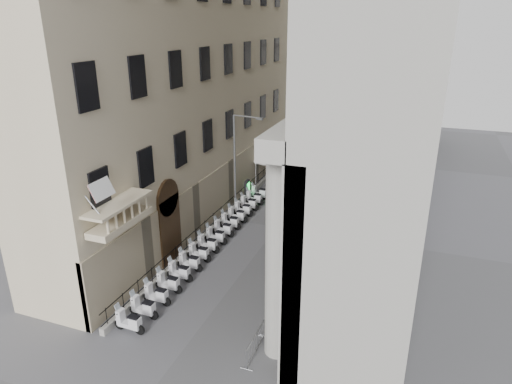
{
  "coord_description": "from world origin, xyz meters",
  "views": [
    {
      "loc": [
        9.41,
        -10.92,
        14.88
      ],
      "look_at": [
        0.01,
        14.62,
        4.5
      ],
      "focal_mm": 32.0,
      "sensor_mm": 36.0,
      "label": 1
    }
  ],
  "objects_px": {
    "security_tent": "(276,155)",
    "pedestrian_a": "(324,172)",
    "info_kiosk": "(247,190)",
    "pedestrian_b": "(329,167)",
    "scooter_0": "(131,332)",
    "street_lamp": "(238,156)"
  },
  "relations": [
    {
      "from": "pedestrian_b",
      "to": "scooter_0",
      "type": "bearing_deg",
      "value": 88.38
    },
    {
      "from": "security_tent",
      "to": "pedestrian_b",
      "type": "relative_size",
      "value": 2.44
    },
    {
      "from": "security_tent",
      "to": "pedestrian_b",
      "type": "xyz_separation_m",
      "value": [
        4.3,
        4.38,
        -1.96
      ]
    },
    {
      "from": "scooter_0",
      "to": "security_tent",
      "type": "xyz_separation_m",
      "value": [
        0.05,
        23.68,
        2.81
      ]
    },
    {
      "from": "scooter_0",
      "to": "security_tent",
      "type": "bearing_deg",
      "value": 1.14
    },
    {
      "from": "scooter_0",
      "to": "pedestrian_b",
      "type": "xyz_separation_m",
      "value": [
        4.35,
        28.06,
        0.85
      ]
    },
    {
      "from": "pedestrian_a",
      "to": "info_kiosk",
      "type": "bearing_deg",
      "value": 29.41
    },
    {
      "from": "street_lamp",
      "to": "pedestrian_b",
      "type": "height_order",
      "value": "street_lamp"
    },
    {
      "from": "security_tent",
      "to": "info_kiosk",
      "type": "bearing_deg",
      "value": -102.77
    },
    {
      "from": "info_kiosk",
      "to": "pedestrian_b",
      "type": "distance_m",
      "value": 10.54
    },
    {
      "from": "security_tent",
      "to": "pedestrian_b",
      "type": "distance_m",
      "value": 6.44
    },
    {
      "from": "info_kiosk",
      "to": "pedestrian_a",
      "type": "height_order",
      "value": "pedestrian_a"
    },
    {
      "from": "security_tent",
      "to": "pedestrian_a",
      "type": "height_order",
      "value": "security_tent"
    },
    {
      "from": "info_kiosk",
      "to": "pedestrian_a",
      "type": "xyz_separation_m",
      "value": [
        5.26,
        7.09,
        0.01
      ]
    },
    {
      "from": "security_tent",
      "to": "pedestrian_a",
      "type": "relative_size",
      "value": 2.33
    },
    {
      "from": "street_lamp",
      "to": "scooter_0",
      "type": "bearing_deg",
      "value": -77.6
    },
    {
      "from": "info_kiosk",
      "to": "pedestrian_b",
      "type": "bearing_deg",
      "value": 57.31
    },
    {
      "from": "pedestrian_a",
      "to": "pedestrian_b",
      "type": "bearing_deg",
      "value": -117.18
    },
    {
      "from": "pedestrian_a",
      "to": "street_lamp",
      "type": "bearing_deg",
      "value": 39.11
    },
    {
      "from": "scooter_0",
      "to": "pedestrian_a",
      "type": "xyz_separation_m",
      "value": [
        4.24,
        26.07,
        0.89
      ]
    },
    {
      "from": "info_kiosk",
      "to": "pedestrian_a",
      "type": "bearing_deg",
      "value": 51.36
    },
    {
      "from": "pedestrian_a",
      "to": "security_tent",
      "type": "bearing_deg",
      "value": 5.69
    }
  ]
}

